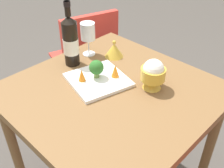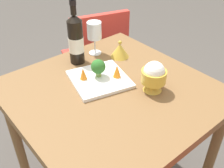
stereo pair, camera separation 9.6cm
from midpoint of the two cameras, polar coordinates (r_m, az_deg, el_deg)
dining_table at (r=1.26m, az=2.19°, el=-4.71°), size 0.85×0.85×0.76m
chair_near_window at (r=1.95m, az=-1.71°, el=6.47°), size 0.50×0.50×0.85m
wine_bottle at (r=1.34m, az=-5.66°, el=9.39°), size 0.08×0.08×0.32m
wine_glass at (r=1.42m, az=-1.83°, el=11.10°), size 0.08×0.08×0.18m
rice_bowl at (r=1.17m, az=11.19°, el=1.62°), size 0.11×0.11×0.14m
rice_bowl_lid at (r=1.43m, az=3.61°, el=7.15°), size 0.10×0.10×0.09m
serving_plate at (r=1.25m, az=-0.37°, el=1.04°), size 0.30×0.30×0.02m
broccoli_floret at (r=1.23m, az=-0.71°, el=3.59°), size 0.07×0.07×0.09m
carrot_garnish_left at (r=1.22m, az=-3.92°, el=2.17°), size 0.03×0.03×0.06m
carrot_garnish_right at (r=1.24m, az=3.28°, el=2.72°), size 0.04×0.04×0.06m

